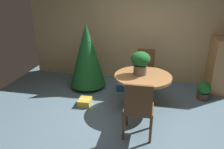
# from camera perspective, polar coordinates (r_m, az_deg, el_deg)

# --- Properties ---
(ground_plane) EXTENTS (6.60, 6.60, 0.00)m
(ground_plane) POSITION_cam_1_polar(r_m,az_deg,el_deg) (4.01, 5.04, -13.03)
(ground_plane) COLOR slate
(back_wall_panel) EXTENTS (6.00, 0.10, 2.60)m
(back_wall_panel) POSITION_cam_1_polar(r_m,az_deg,el_deg) (5.57, 8.21, 11.45)
(back_wall_panel) COLOR tan
(back_wall_panel) RESTS_ON ground_plane
(round_dining_table) EXTENTS (1.12, 1.12, 0.72)m
(round_dining_table) POSITION_cam_1_polar(r_m,az_deg,el_deg) (4.28, 8.16, -2.61)
(round_dining_table) COLOR #9E6B3D
(round_dining_table) RESTS_ON ground_plane
(flower_vase) EXTENTS (0.38, 0.38, 0.46)m
(flower_vase) POSITION_cam_1_polar(r_m,az_deg,el_deg) (4.15, 7.61, 3.50)
(flower_vase) COLOR #665B51
(flower_vase) RESTS_ON round_dining_table
(wooden_chair_near) EXTENTS (0.47, 0.44, 0.99)m
(wooden_chair_near) POSITION_cam_1_polar(r_m,az_deg,el_deg) (3.42, 7.10, -8.64)
(wooden_chair_near) COLOR brown
(wooden_chair_near) RESTS_ON ground_plane
(wooden_chair_far) EXTENTS (0.46, 0.43, 0.97)m
(wooden_chair_far) POSITION_cam_1_polar(r_m,az_deg,el_deg) (5.13, 8.88, 1.93)
(wooden_chair_far) COLOR brown
(wooden_chair_far) RESTS_ON ground_plane
(holiday_tree) EXTENTS (0.87, 0.87, 1.59)m
(holiday_tree) POSITION_cam_1_polar(r_m,az_deg,el_deg) (5.11, -6.71, 5.24)
(holiday_tree) COLOR brown
(holiday_tree) RESTS_ON ground_plane
(gift_box_blue) EXTENTS (0.21, 0.26, 0.16)m
(gift_box_blue) POSITION_cam_1_polar(r_m,az_deg,el_deg) (5.19, 2.13, -3.28)
(gift_box_blue) COLOR #1E569E
(gift_box_blue) RESTS_ON ground_plane
(gift_box_gold) EXTENTS (0.26, 0.31, 0.13)m
(gift_box_gold) POSITION_cam_1_polar(r_m,az_deg,el_deg) (4.59, -7.28, -7.28)
(gift_box_gold) COLOR gold
(gift_box_gold) RESTS_ON ground_plane
(wooden_cabinet) EXTENTS (0.44, 0.66, 1.28)m
(wooden_cabinet) POSITION_cam_1_polar(r_m,az_deg,el_deg) (5.54, 26.90, 2.14)
(wooden_cabinet) COLOR #B27F4C
(wooden_cabinet) RESTS_ON ground_plane
(potted_plant) EXTENTS (0.29, 0.29, 0.41)m
(potted_plant) POSITION_cam_1_polar(r_m,az_deg,el_deg) (5.14, 23.31, -3.90)
(potted_plant) COLOR #4C382D
(potted_plant) RESTS_ON ground_plane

